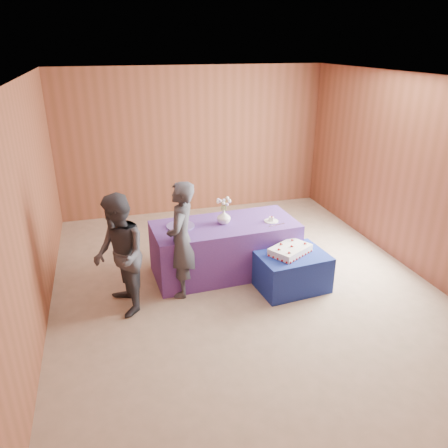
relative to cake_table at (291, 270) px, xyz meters
name	(u,v)px	position (x,y,z in m)	size (l,w,h in m)	color
ground	(242,283)	(-0.60, 0.26, -0.25)	(6.00, 6.00, 0.00)	gray
room_shell	(244,155)	(-0.60, 0.26, 1.55)	(5.04, 6.04, 2.72)	brown
cake_table	(291,270)	(0.00, 0.00, 0.00)	(0.90, 0.70, 0.50)	navy
serving_table	(225,248)	(-0.73, 0.66, 0.12)	(2.00, 0.90, 0.75)	#573188
sheet_cake	(290,250)	(-0.02, 0.02, 0.30)	(0.66, 0.60, 0.13)	white
vase	(224,217)	(-0.75, 0.67, 0.60)	(0.19, 0.19, 0.19)	white
flower_spray	(224,201)	(-0.75, 0.67, 0.83)	(0.21, 0.20, 0.16)	#326227
platter	(180,226)	(-1.35, 0.72, 0.51)	(0.38, 0.38, 0.02)	#6151A3
plate	(271,221)	(-0.09, 0.55, 0.51)	(0.20, 0.20, 0.01)	silver
cake_slice	(271,219)	(-0.09, 0.55, 0.54)	(0.08, 0.08, 0.08)	white
knife	(277,225)	(-0.06, 0.41, 0.50)	(0.26, 0.02, 0.00)	silver
guest_left	(181,240)	(-1.42, 0.26, 0.52)	(0.56, 0.37, 1.53)	#34353D
guest_right	(119,256)	(-2.20, 0.05, 0.50)	(0.73, 0.57, 1.50)	#33343D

